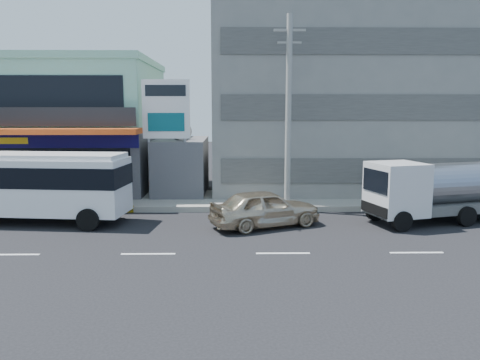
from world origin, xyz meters
name	(u,v)px	position (x,y,z in m)	size (l,w,h in m)	color
ground	(148,254)	(0.00, 0.00, 0.00)	(120.00, 120.00, 0.00)	black
sidewalk	(265,200)	(5.00, 9.50, 0.15)	(70.00, 5.00, 0.30)	gray
shop_building	(61,129)	(-8.00, 13.95, 4.00)	(12.40, 11.70, 8.00)	#444449
concrete_building	(335,83)	(10.00, 15.00, 7.00)	(16.00, 12.00, 14.00)	gray
gap_structure	(182,167)	(0.00, 12.00, 1.75)	(3.00, 6.00, 3.50)	#444449
satellite_dish	(180,139)	(0.00, 11.00, 3.58)	(1.50, 1.50, 0.15)	slate
billboard	(166,116)	(-0.50, 9.20, 4.93)	(2.60, 0.18, 6.90)	gray
utility_pole_near	(288,112)	(6.00, 7.40, 5.15)	(1.60, 0.30, 10.00)	#999993
minibus	(42,182)	(-5.74, 4.91, 1.96)	(8.06, 3.42, 3.28)	white
sedan	(265,208)	(4.61, 4.03, 0.86)	(2.03, 5.04, 1.72)	beige
tanker_truck	(438,190)	(12.79, 4.75, 1.56)	(7.66, 3.98, 2.90)	silver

